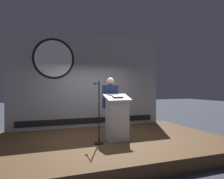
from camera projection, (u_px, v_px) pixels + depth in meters
The scene contains 6 objects.
ground_plane at pixel (106, 150), 5.49m from camera, with size 40.00×40.00×0.00m, color #383D47.
stage_platform at pixel (106, 144), 5.49m from camera, with size 6.40×4.00×0.30m, color brown.
banner_display at pixel (89, 81), 7.20m from camera, with size 5.38×0.12×3.23m.
podium at pixel (117, 118), 5.33m from camera, with size 0.64×0.49×1.21m.
speaker_person at pixel (110, 106), 5.78m from camera, with size 0.40×0.26×1.66m.
microphone_stand at pixel (98, 121), 5.06m from camera, with size 0.24×0.55×1.54m.
Camera 1 is at (-1.73, -5.20, 1.67)m, focal length 32.75 mm.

